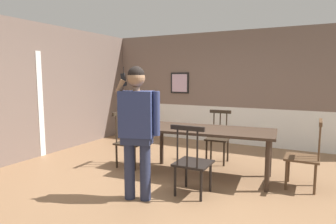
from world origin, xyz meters
name	(u,v)px	position (x,y,z in m)	size (l,w,h in m)	color
ground_plane	(183,184)	(0.00, 0.00, 0.00)	(7.17, 7.17, 0.00)	#846042
room_back_partition	(236,90)	(-0.01, 3.03, 1.28)	(6.52, 0.17, 2.66)	#756056
room_left_partition	(31,91)	(-3.26, 0.00, 1.33)	(0.13, 6.06, 2.66)	#756056
dining_table	(208,134)	(0.19, 0.52, 0.69)	(2.15, 1.06, 0.78)	#38281E
chair_near_window	(129,141)	(-1.23, 0.38, 0.46)	(0.48, 0.48, 0.98)	#2D2319
chair_by_doorway	(192,162)	(0.27, -0.30, 0.46)	(0.46, 0.46, 0.98)	black
chair_at_table_head	(305,156)	(1.62, 0.65, 0.48)	(0.46, 0.46, 1.00)	#513823
chair_opposite_corner	(218,137)	(0.12, 1.33, 0.47)	(0.43, 0.43, 0.97)	#2D2319
person_figure	(137,123)	(-0.31, -0.75, 1.01)	(0.56, 0.34, 1.73)	#282E49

